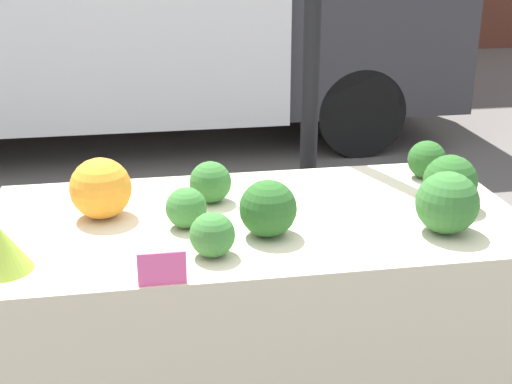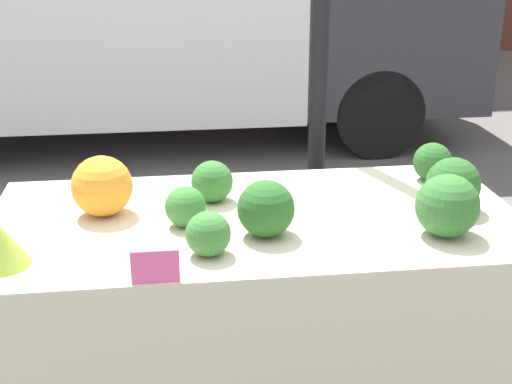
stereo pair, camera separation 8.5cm
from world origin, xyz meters
The scene contains 12 objects.
tent_pole centered at (0.35, 0.73, 1.18)m, with size 0.07×0.07×2.36m.
market_table centered at (0.00, -0.07, 0.76)m, with size 1.64×0.82×0.88m.
orange_cauliflower centered at (-0.47, 0.07, 0.97)m, with size 0.19×0.19×0.19m.
romanesco_head centered at (-0.71, -0.24, 0.94)m, with size 0.16×0.16×0.13m.
broccoli_head_0 centered at (-0.12, 0.14, 0.94)m, with size 0.14×0.14×0.14m.
broccoli_head_1 centered at (-0.22, -0.05, 0.94)m, with size 0.12×0.12×0.12m.
broccoli_head_2 centered at (0.53, -0.21, 0.97)m, with size 0.18×0.18×0.18m.
broccoli_head_3 centered at (0.62, -0.03, 0.96)m, with size 0.17×0.17×0.17m.
broccoli_head_4 centered at (0.01, -0.15, 0.96)m, with size 0.17×0.17×0.17m.
broccoli_head_5 centered at (-0.16, -0.25, 0.94)m, with size 0.12×0.12×0.12m.
broccoli_head_6 centered at (0.65, 0.25, 0.94)m, with size 0.13×0.13×0.13m.
price_sign centered at (-0.31, -0.40, 0.92)m, with size 0.12×0.01×0.09m.
Camera 1 is at (-0.35, -2.00, 1.73)m, focal length 50.00 mm.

